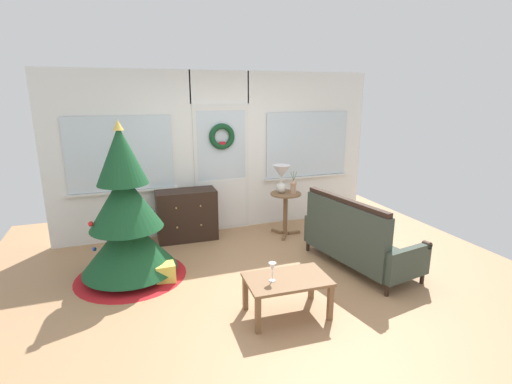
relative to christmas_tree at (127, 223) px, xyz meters
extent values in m
plane|color=#AD7F56|center=(1.53, -0.77, -0.70)|extent=(6.76, 6.76, 0.00)
cube|color=white|center=(0.00, 1.32, 0.58)|extent=(2.15, 0.08, 2.55)
cube|color=white|center=(3.05, 1.32, 0.58)|extent=(2.15, 0.08, 2.55)
cube|color=white|center=(1.53, 1.32, 1.60)|extent=(0.94, 0.08, 0.50)
cube|color=silver|center=(1.53, 1.28, 0.33)|extent=(0.90, 0.05, 2.05)
cube|color=white|center=(1.53, 1.26, -0.25)|extent=(0.78, 0.02, 0.80)
cube|color=silver|center=(1.53, 1.26, 0.70)|extent=(0.78, 0.01, 1.10)
cube|color=silver|center=(0.00, 1.27, 0.65)|extent=(1.50, 0.01, 1.10)
cube|color=silver|center=(3.05, 1.27, 0.65)|extent=(1.50, 0.01, 1.10)
cube|color=silver|center=(0.00, 1.25, 0.08)|extent=(1.59, 0.06, 0.03)
cube|color=silver|center=(3.05, 1.25, 0.08)|extent=(1.59, 0.06, 0.03)
torus|color=#164424|center=(1.53, 1.22, 0.85)|extent=(0.41, 0.09, 0.41)
cube|color=red|center=(1.53, 1.21, 0.72)|extent=(0.10, 0.02, 0.10)
cylinder|color=#4C331E|center=(0.00, 0.00, -0.60)|extent=(0.10, 0.10, 0.18)
cone|color=red|center=(0.00, 0.00, -0.65)|extent=(1.35, 1.35, 0.10)
cone|color=#194C28|center=(0.00, 0.00, -0.26)|extent=(1.14, 1.14, 0.68)
cone|color=#194C28|center=(0.00, 0.00, 0.29)|extent=(0.87, 0.87, 0.68)
cone|color=#194C28|center=(0.00, 0.00, 0.83)|extent=(0.59, 0.59, 0.68)
cone|color=#E0BC4C|center=(0.00, 0.00, 1.17)|extent=(0.12, 0.12, 0.12)
sphere|color=red|center=(-0.39, -0.07, 0.06)|extent=(0.06, 0.06, 0.06)
sphere|color=gold|center=(-0.15, 0.29, 0.39)|extent=(0.05, 0.05, 0.05)
sphere|color=silver|center=(0.06, 0.30, 0.26)|extent=(0.05, 0.05, 0.05)
sphere|color=#264CB2|center=(-0.40, 0.18, -0.35)|extent=(0.05, 0.05, 0.05)
sphere|color=red|center=(0.34, 0.19, -0.04)|extent=(0.08, 0.08, 0.08)
cube|color=black|center=(0.89, 1.02, -0.31)|extent=(0.91, 0.44, 0.78)
sphere|color=tan|center=(0.70, 0.81, -0.12)|extent=(0.03, 0.03, 0.03)
sphere|color=tan|center=(1.06, 0.80, -0.12)|extent=(0.03, 0.03, 0.03)
sphere|color=tan|center=(0.70, 0.81, -0.42)|extent=(0.03, 0.03, 0.03)
sphere|color=tan|center=(1.06, 0.80, -0.42)|extent=(0.03, 0.03, 0.03)
cylinder|color=black|center=(3.28, -1.37, -0.63)|extent=(0.05, 0.05, 0.14)
cylinder|color=black|center=(3.03, 0.07, -0.63)|extent=(0.05, 0.05, 0.14)
cylinder|color=black|center=(2.69, -1.48, -0.63)|extent=(0.05, 0.05, 0.14)
cylinder|color=black|center=(2.44, -0.03, -0.63)|extent=(0.05, 0.05, 0.14)
cube|color=#384238|center=(2.86, -0.70, -0.49)|extent=(0.95, 1.51, 0.14)
cube|color=#384238|center=(2.57, -0.75, -0.11)|extent=(0.36, 1.40, 0.62)
cube|color=black|center=(2.57, -0.75, 0.23)|extent=(0.31, 1.37, 0.06)
cube|color=#384238|center=(2.99, -1.44, -0.37)|extent=(0.67, 0.20, 0.38)
cylinder|color=black|center=(3.28, -1.39, -0.20)|extent=(0.10, 0.10, 0.09)
cube|color=#384238|center=(2.73, 0.03, -0.37)|extent=(0.67, 0.20, 0.38)
cylinder|color=black|center=(3.02, 0.08, -0.20)|extent=(0.10, 0.10, 0.09)
cylinder|color=brown|center=(2.39, 0.65, -0.01)|extent=(0.48, 0.48, 0.02)
cylinder|color=brown|center=(2.39, 0.65, -0.36)|extent=(0.07, 0.07, 0.67)
cube|color=brown|center=(2.55, 0.65, -0.68)|extent=(0.20, 0.05, 0.04)
cube|color=brown|center=(2.31, 0.79, -0.68)|extent=(0.14, 0.20, 0.04)
cube|color=brown|center=(2.31, 0.52, -0.68)|extent=(0.14, 0.20, 0.04)
sphere|color=silver|center=(2.33, 0.69, 0.08)|extent=(0.16, 0.16, 0.16)
cylinder|color=silver|center=(2.33, 0.69, 0.21)|extent=(0.02, 0.02, 0.06)
cone|color=silver|center=(2.33, 0.69, 0.34)|extent=(0.28, 0.28, 0.20)
cylinder|color=tan|center=(2.49, 0.59, 0.08)|extent=(0.09, 0.09, 0.16)
sphere|color=tan|center=(2.49, 0.59, 0.16)|extent=(0.10, 0.10, 0.10)
cylinder|color=#4C7042|center=(2.46, 0.59, 0.26)|extent=(0.07, 0.01, 0.17)
cylinder|color=#4C7042|center=(2.49, 0.59, 0.26)|extent=(0.01, 0.01, 0.18)
cylinder|color=#4C7042|center=(2.51, 0.59, 0.26)|extent=(0.07, 0.01, 0.17)
cube|color=brown|center=(1.48, -1.43, -0.30)|extent=(0.86, 0.56, 0.03)
cube|color=brown|center=(1.09, -1.63, -0.51)|extent=(0.05, 0.05, 0.38)
cube|color=brown|center=(1.85, -1.66, -0.51)|extent=(0.05, 0.05, 0.38)
cube|color=brown|center=(1.11, -1.19, -0.51)|extent=(0.05, 0.05, 0.38)
cube|color=brown|center=(1.87, -1.22, -0.51)|extent=(0.05, 0.05, 0.38)
cylinder|color=silver|center=(1.31, -1.43, -0.29)|extent=(0.06, 0.06, 0.01)
cylinder|color=silver|center=(1.31, -1.43, -0.23)|extent=(0.01, 0.01, 0.10)
cone|color=silver|center=(1.31, -1.43, -0.14)|extent=(0.08, 0.08, 0.09)
cube|color=#D8C64C|center=(0.39, -0.29, -0.58)|extent=(0.23, 0.21, 0.23)
camera|label=1|loc=(-0.01, -4.64, 1.54)|focal=26.94mm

